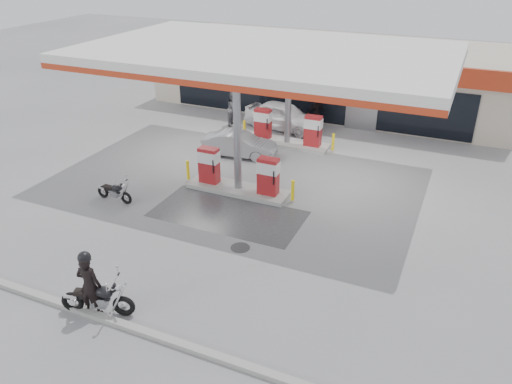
# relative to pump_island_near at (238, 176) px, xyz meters

# --- Properties ---
(ground) EXTENTS (90.00, 90.00, 0.00)m
(ground) POSITION_rel_pump_island_near_xyz_m (0.00, -2.00, -0.71)
(ground) COLOR gray
(ground) RESTS_ON ground
(wet_patch) EXTENTS (6.00, 3.00, 0.00)m
(wet_patch) POSITION_rel_pump_island_near_xyz_m (0.50, -2.00, -0.71)
(wet_patch) COLOR #4C4C4F
(wet_patch) RESTS_ON ground
(drain_cover) EXTENTS (0.70, 0.70, 0.01)m
(drain_cover) POSITION_rel_pump_island_near_xyz_m (2.00, -4.00, -0.71)
(drain_cover) COLOR #38383A
(drain_cover) RESTS_ON ground
(kerb) EXTENTS (28.00, 0.25, 0.15)m
(kerb) POSITION_rel_pump_island_near_xyz_m (0.00, -9.00, -0.64)
(kerb) COLOR gray
(kerb) RESTS_ON ground
(store_building) EXTENTS (22.00, 8.22, 4.00)m
(store_building) POSITION_rel_pump_island_near_xyz_m (0.01, 13.94, 1.30)
(store_building) COLOR #BEB19F
(store_building) RESTS_ON ground
(canopy) EXTENTS (16.00, 10.02, 5.51)m
(canopy) POSITION_rel_pump_island_near_xyz_m (0.00, 3.00, 4.56)
(canopy) COLOR silver
(canopy) RESTS_ON ground
(pump_island_near) EXTENTS (5.14, 1.30, 1.78)m
(pump_island_near) POSITION_rel_pump_island_near_xyz_m (0.00, 0.00, 0.00)
(pump_island_near) COLOR #9E9E99
(pump_island_near) RESTS_ON ground
(pump_island_far) EXTENTS (5.14, 1.30, 1.78)m
(pump_island_far) POSITION_rel_pump_island_near_xyz_m (0.00, 6.00, 0.00)
(pump_island_far) COLOR #9E9E99
(pump_island_far) RESTS_ON ground
(main_motorcycle) EXTENTS (2.18, 0.98, 1.15)m
(main_motorcycle) POSITION_rel_pump_island_near_xyz_m (-0.25, -8.78, -0.20)
(main_motorcycle) COLOR black
(main_motorcycle) RESTS_ON ground
(biker_main) EXTENTS (0.80, 0.60, 1.99)m
(biker_main) POSITION_rel_pump_island_near_xyz_m (-0.44, -8.84, 0.28)
(biker_main) COLOR black
(biker_main) RESTS_ON ground
(parked_motorcycle) EXTENTS (1.79, 0.69, 0.92)m
(parked_motorcycle) POSITION_rel_pump_island_near_xyz_m (-4.31, -2.89, -0.30)
(parked_motorcycle) COLOR black
(parked_motorcycle) RESTS_ON ground
(sedan_white) EXTENTS (4.80, 2.50, 1.56)m
(sedan_white) POSITION_rel_pump_island_near_xyz_m (-1.07, 8.20, 0.07)
(sedan_white) COLOR white
(sedan_white) RESTS_ON ground
(attendant) EXTENTS (0.84, 1.03, 1.99)m
(attendant) POSITION_rel_pump_island_near_xyz_m (-3.98, 7.69, 0.28)
(attendant) COLOR #515155
(attendant) RESTS_ON ground
(hatchback_silver) EXTENTS (3.86, 1.75, 1.23)m
(hatchback_silver) POSITION_rel_pump_island_near_xyz_m (-1.66, 3.60, -0.10)
(hatchback_silver) COLOR gray
(hatchback_silver) RESTS_ON ground
(parked_car_left) EXTENTS (4.15, 2.67, 1.12)m
(parked_car_left) POSITION_rel_pump_island_near_xyz_m (-9.04, 11.35, -0.15)
(parked_car_left) COLOR #181C52
(parked_car_left) RESTS_ON ground
(biker_walking) EXTENTS (1.05, 0.89, 1.69)m
(biker_walking) POSITION_rel_pump_island_near_xyz_m (0.52, 9.37, 0.13)
(biker_walking) COLOR black
(biker_walking) RESTS_ON ground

